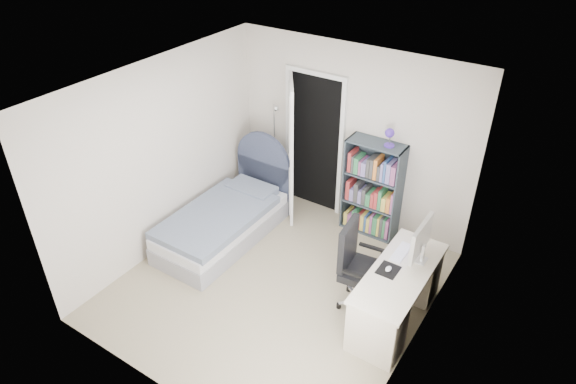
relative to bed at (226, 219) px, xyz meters
The scene contains 8 objects.
room_shell 1.55m from the bed, 21.70° to the right, with size 3.50×3.70×2.60m.
door 1.42m from the bed, 67.78° to the left, with size 0.92×0.70×2.06m.
bed is the anchor object (origin of this frame).
nightstand 1.07m from the bed, 97.40° to the left, with size 0.36×0.36×0.53m.
floor_lamp 1.28m from the bed, 91.75° to the left, with size 0.21×0.21×1.49m.
bookcase 2.01m from the bed, 37.05° to the left, with size 0.76×0.32×1.61m.
desk 2.54m from the bed, ahead, with size 0.58×1.44×1.18m.
office_chair 2.08m from the bed, ahead, with size 0.58×0.59×1.09m.
Camera 1 is at (2.66, -3.81, 4.31)m, focal length 32.00 mm.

